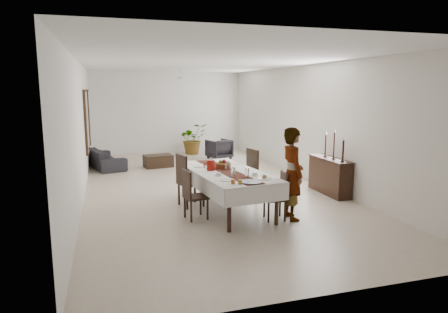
% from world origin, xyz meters
% --- Properties ---
extents(floor, '(6.00, 12.00, 0.00)m').
position_xyz_m(floor, '(0.00, 0.00, 0.00)').
color(floor, beige).
rests_on(floor, ground).
extents(ceiling, '(6.00, 12.00, 0.02)m').
position_xyz_m(ceiling, '(0.00, 0.00, 3.20)').
color(ceiling, white).
rests_on(ceiling, wall_back).
extents(wall_back, '(6.00, 0.02, 3.20)m').
position_xyz_m(wall_back, '(0.00, 6.00, 1.60)').
color(wall_back, white).
rests_on(wall_back, floor).
extents(wall_front, '(6.00, 0.02, 3.20)m').
position_xyz_m(wall_front, '(0.00, -6.00, 1.60)').
color(wall_front, white).
rests_on(wall_front, floor).
extents(wall_left, '(0.02, 12.00, 3.20)m').
position_xyz_m(wall_left, '(-3.00, 0.00, 1.60)').
color(wall_left, white).
rests_on(wall_left, floor).
extents(wall_right, '(0.02, 12.00, 3.20)m').
position_xyz_m(wall_right, '(3.00, 0.00, 1.60)').
color(wall_right, white).
rests_on(wall_right, floor).
extents(dining_table_top, '(1.41, 2.77, 0.06)m').
position_xyz_m(dining_table_top, '(-0.05, -2.20, 0.80)').
color(dining_table_top, black).
rests_on(dining_table_top, table_leg_fl).
extents(table_leg_fl, '(0.09, 0.09, 0.78)m').
position_xyz_m(table_leg_fl, '(-0.39, -3.52, 0.39)').
color(table_leg_fl, black).
rests_on(table_leg_fl, floor).
extents(table_leg_fr, '(0.09, 0.09, 0.78)m').
position_xyz_m(table_leg_fr, '(0.58, -3.40, 0.39)').
color(table_leg_fr, black).
rests_on(table_leg_fr, floor).
extents(table_leg_bl, '(0.09, 0.09, 0.78)m').
position_xyz_m(table_leg_bl, '(-0.68, -1.00, 0.39)').
color(table_leg_bl, black).
rests_on(table_leg_bl, floor).
extents(table_leg_br, '(0.09, 0.09, 0.78)m').
position_xyz_m(table_leg_br, '(0.29, -0.89, 0.39)').
color(table_leg_br, black).
rests_on(table_leg_br, floor).
extents(tablecloth_top, '(1.63, 3.00, 0.01)m').
position_xyz_m(tablecloth_top, '(-0.05, -2.20, 0.84)').
color(tablecloth_top, white).
rests_on(tablecloth_top, dining_table_top).
extents(tablecloth_drape_left, '(0.34, 2.85, 0.33)m').
position_xyz_m(tablecloth_drape_left, '(-0.69, -2.28, 0.68)').
color(tablecloth_drape_left, silver).
rests_on(tablecloth_drape_left, dining_table_top).
extents(tablecloth_drape_right, '(0.34, 2.85, 0.33)m').
position_xyz_m(tablecloth_drape_right, '(0.59, -2.13, 0.68)').
color(tablecloth_drape_right, silver).
rests_on(tablecloth_drape_right, dining_table_top).
extents(tablecloth_drape_near, '(1.30, 0.16, 0.33)m').
position_xyz_m(tablecloth_drape_near, '(0.12, -3.62, 0.68)').
color(tablecloth_drape_near, white).
rests_on(tablecloth_drape_near, dining_table_top).
extents(tablecloth_drape_far, '(1.30, 0.16, 0.33)m').
position_xyz_m(tablecloth_drape_far, '(-0.22, -0.79, 0.68)').
color(tablecloth_drape_far, white).
rests_on(tablecloth_drape_far, dining_table_top).
extents(table_runner, '(0.71, 2.80, 0.00)m').
position_xyz_m(table_runner, '(-0.05, -2.20, 0.85)').
color(table_runner, '#5A2619').
rests_on(table_runner, tablecloth_top).
extents(red_pitcher, '(0.18, 0.18, 0.22)m').
position_xyz_m(red_pitcher, '(-0.34, -2.07, 0.96)').
color(red_pitcher, maroon).
rests_on(red_pitcher, tablecloth_top).
extents(pitcher_handle, '(0.13, 0.04, 0.13)m').
position_xyz_m(pitcher_handle, '(-0.44, -2.08, 0.96)').
color(pitcher_handle, maroon).
rests_on(pitcher_handle, red_pitcher).
extents(wine_glass_near, '(0.08, 0.08, 0.19)m').
position_xyz_m(wine_glass_near, '(0.17, -2.91, 0.94)').
color(wine_glass_near, white).
rests_on(wine_glass_near, tablecloth_top).
extents(wine_glass_mid, '(0.08, 0.08, 0.19)m').
position_xyz_m(wine_glass_mid, '(-0.09, -2.82, 0.94)').
color(wine_glass_mid, white).
rests_on(wine_glass_mid, tablecloth_top).
extents(wine_glass_far, '(0.08, 0.08, 0.19)m').
position_xyz_m(wine_glass_far, '(-0.00, -2.14, 0.94)').
color(wine_glass_far, white).
rests_on(wine_glass_far, tablecloth_top).
extents(teacup_right, '(0.10, 0.10, 0.07)m').
position_xyz_m(teacup_right, '(0.36, -2.83, 0.88)').
color(teacup_right, white).
rests_on(teacup_right, saucer_right).
extents(saucer_right, '(0.17, 0.17, 0.01)m').
position_xyz_m(saucer_right, '(0.36, -2.83, 0.85)').
color(saucer_right, white).
rests_on(saucer_right, tablecloth_top).
extents(teacup_left, '(0.10, 0.10, 0.07)m').
position_xyz_m(teacup_left, '(-0.34, -2.63, 0.88)').
color(teacup_left, silver).
rests_on(teacup_left, saucer_left).
extents(saucer_left, '(0.17, 0.17, 0.01)m').
position_xyz_m(saucer_left, '(-0.34, -2.63, 0.85)').
color(saucer_left, silver).
rests_on(saucer_left, tablecloth_top).
extents(plate_near_right, '(0.27, 0.27, 0.02)m').
position_xyz_m(plate_near_right, '(0.43, -3.15, 0.85)').
color(plate_near_right, white).
rests_on(plate_near_right, tablecloth_top).
extents(bread_near_right, '(0.10, 0.10, 0.10)m').
position_xyz_m(bread_near_right, '(0.43, -3.15, 0.88)').
color(bread_near_right, tan).
rests_on(bread_near_right, plate_near_right).
extents(plate_near_left, '(0.27, 0.27, 0.02)m').
position_xyz_m(plate_near_left, '(-0.28, -3.07, 0.85)').
color(plate_near_left, silver).
rests_on(plate_near_left, tablecloth_top).
extents(plate_far_left, '(0.27, 0.27, 0.02)m').
position_xyz_m(plate_far_left, '(-0.47, -1.64, 0.85)').
color(plate_far_left, silver).
rests_on(plate_far_left, tablecloth_top).
extents(serving_tray, '(0.40, 0.40, 0.02)m').
position_xyz_m(serving_tray, '(0.09, -3.36, 0.86)').
color(serving_tray, '#45464B').
rests_on(serving_tray, tablecloth_top).
extents(jam_jar_a, '(0.07, 0.07, 0.08)m').
position_xyz_m(jam_jar_a, '(-0.15, -3.42, 0.89)').
color(jam_jar_a, '#936015').
rests_on(jam_jar_a, tablecloth_top).
extents(jam_jar_b, '(0.07, 0.07, 0.08)m').
position_xyz_m(jam_jar_b, '(-0.27, -3.37, 0.89)').
color(jam_jar_b, '#924515').
rests_on(jam_jar_b, tablecloth_top).
extents(fruit_basket, '(0.33, 0.33, 0.11)m').
position_xyz_m(fruit_basket, '(-0.03, -1.92, 0.90)').
color(fruit_basket, brown).
rests_on(fruit_basket, tablecloth_top).
extents(fruit_red, '(0.10, 0.10, 0.10)m').
position_xyz_m(fruit_red, '(0.00, -1.90, 0.98)').
color(fruit_red, maroon).
rests_on(fruit_red, fruit_basket).
extents(fruit_green, '(0.09, 0.09, 0.09)m').
position_xyz_m(fruit_green, '(-0.08, -1.89, 0.98)').
color(fruit_green, '#587523').
rests_on(fruit_green, fruit_basket).
extents(chair_right_near_seat, '(0.45, 0.45, 0.05)m').
position_xyz_m(chair_right_near_seat, '(0.68, -3.09, 0.42)').
color(chair_right_near_seat, black).
rests_on(chair_right_near_seat, chair_right_near_leg_fl).
extents(chair_right_near_leg_fl, '(0.04, 0.04, 0.39)m').
position_xyz_m(chair_right_near_leg_fl, '(0.82, -3.28, 0.20)').
color(chair_right_near_leg_fl, black).
rests_on(chair_right_near_leg_fl, floor).
extents(chair_right_near_leg_fr, '(0.04, 0.04, 0.39)m').
position_xyz_m(chair_right_near_leg_fr, '(0.86, -2.95, 0.20)').
color(chair_right_near_leg_fr, black).
rests_on(chair_right_near_leg_fr, floor).
extents(chair_right_near_leg_bl, '(0.04, 0.04, 0.39)m').
position_xyz_m(chair_right_near_leg_bl, '(0.49, -3.23, 0.20)').
color(chair_right_near_leg_bl, black).
rests_on(chair_right_near_leg_bl, floor).
extents(chair_right_near_leg_br, '(0.04, 0.04, 0.39)m').
position_xyz_m(chair_right_near_leg_br, '(0.54, -2.91, 0.20)').
color(chair_right_near_leg_br, black).
rests_on(chair_right_near_leg_br, floor).
extents(chair_right_near_back, '(0.09, 0.40, 0.51)m').
position_xyz_m(chair_right_near_back, '(0.86, -3.12, 0.69)').
color(chair_right_near_back, black).
rests_on(chair_right_near_back, chair_right_near_seat).
extents(chair_right_far_seat, '(0.58, 0.58, 0.06)m').
position_xyz_m(chair_right_far_seat, '(0.62, -1.48, 0.51)').
color(chair_right_far_seat, black).
rests_on(chair_right_far_seat, chair_right_far_leg_fl).
extents(chair_right_far_leg_fl, '(0.06, 0.06, 0.48)m').
position_xyz_m(chair_right_far_leg_fl, '(0.85, -1.63, 0.24)').
color(chair_right_far_leg_fl, black).
rests_on(chair_right_far_leg_fl, floor).
extents(chair_right_far_leg_fr, '(0.06, 0.06, 0.48)m').
position_xyz_m(chair_right_far_leg_fr, '(0.77, -1.24, 0.24)').
color(chair_right_far_leg_fr, black).
rests_on(chair_right_far_leg_fr, floor).
extents(chair_right_far_leg_bl, '(0.06, 0.06, 0.48)m').
position_xyz_m(chair_right_far_leg_bl, '(0.46, -1.71, 0.24)').
color(chair_right_far_leg_bl, black).
rests_on(chair_right_far_leg_bl, floor).
extents(chair_right_far_leg_br, '(0.06, 0.06, 0.48)m').
position_xyz_m(chair_right_far_leg_br, '(0.38, -1.32, 0.24)').
color(chair_right_far_leg_br, black).
rests_on(chair_right_far_leg_br, floor).
extents(chair_right_far_back, '(0.14, 0.49, 0.62)m').
position_xyz_m(chair_right_far_back, '(0.84, -1.43, 0.85)').
color(chair_right_far_back, black).
rests_on(chair_right_far_back, chair_right_far_seat).
extents(chair_left_near_seat, '(0.49, 0.49, 0.05)m').
position_xyz_m(chair_left_near_seat, '(-0.79, -2.61, 0.44)').
color(chair_left_near_seat, black).
rests_on(chair_left_near_seat, chair_left_near_leg_fl).
extents(chair_left_near_leg_fl, '(0.05, 0.05, 0.42)m').
position_xyz_m(chair_left_near_leg_fl, '(-0.99, -2.47, 0.21)').
color(chair_left_near_leg_fl, black).
rests_on(chair_left_near_leg_fl, floor).
extents(chair_left_near_leg_fr, '(0.05, 0.05, 0.42)m').
position_xyz_m(chair_left_near_leg_fr, '(-0.93, -2.81, 0.21)').
color(chair_left_near_leg_fr, black).
rests_on(chair_left_near_leg_fr, floor).
extents(chair_left_near_leg_bl, '(0.05, 0.05, 0.42)m').
position_xyz_m(chair_left_near_leg_bl, '(-0.65, -2.41, 0.21)').
color(chair_left_near_leg_bl, black).
rests_on(chair_left_near_leg_bl, floor).
extents(chair_left_near_leg_br, '(0.05, 0.05, 0.42)m').
position_xyz_m(chair_left_near_leg_br, '(-0.59, -2.75, 0.21)').
color(chair_left_near_leg_br, black).
rests_on(chair_left_near_leg_br, floor).
extents(chair_left_near_back, '(0.11, 0.42, 0.54)m').
position_xyz_m(chair_left_near_back, '(-0.98, -2.65, 0.73)').
color(chair_left_near_back, black).
rests_on(chair_left_near_back, chair_left_near_seat).
extents(chair_left_far_seat, '(0.60, 0.60, 0.06)m').
position_xyz_m(chair_left_far_seat, '(-0.70, -1.71, 0.51)').
color(chair_left_far_seat, black).
rests_on(chair_left_far_seat, chair_left_far_leg_fl).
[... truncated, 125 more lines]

